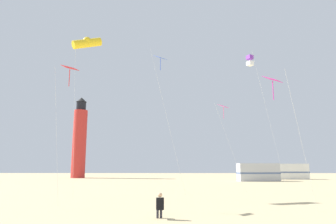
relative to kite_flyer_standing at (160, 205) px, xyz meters
The scene contains 10 objects.
kite_flyer_standing is the anchor object (origin of this frame).
kite_tube_gold 16.67m from the kite_flyer_standing, 123.88° to the left, with size 2.45×2.03×13.21m.
kite_diamond_blue 16.27m from the kite_flyer_standing, 91.89° to the left, with size 2.95×2.76×12.31m.
kite_box_violet 23.81m from the kite_flyer_standing, 62.59° to the left, with size 3.44×3.29×14.32m.
kite_diamond_scarlet 10.28m from the kite_flyer_standing, 146.05° to the left, with size 1.51×1.51×8.62m.
kite_diamond_rainbow 17.22m from the kite_flyer_standing, 69.12° to the left, with size 2.77×2.27×8.27m.
kite_diamond_magenta 9.33m from the kite_flyer_standing, 21.79° to the left, with size 2.55×2.55×7.42m.
lighthouse_distant 52.87m from the kite_flyer_standing, 110.83° to the left, with size 2.80×2.80×16.80m.
rv_van_silver 38.35m from the kite_flyer_standing, 67.96° to the left, with size 6.58×2.77×2.80m.
rv_van_white 48.40m from the kite_flyer_standing, 62.68° to the left, with size 6.55×2.67×2.80m.
Camera 1 is at (0.91, -7.33, 2.33)m, focal length 32.58 mm.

